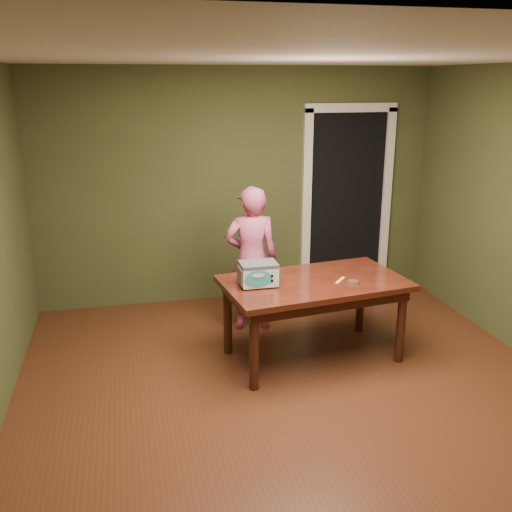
% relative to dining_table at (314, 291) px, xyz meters
% --- Properties ---
extents(floor, '(5.00, 5.00, 0.00)m').
position_rel_dining_table_xyz_m(floor, '(-0.34, -0.80, -0.65)').
color(floor, '#522817').
rests_on(floor, ground).
extents(room_shell, '(4.52, 5.02, 2.61)m').
position_rel_dining_table_xyz_m(room_shell, '(-0.34, -0.80, 1.06)').
color(room_shell, '#464D29').
rests_on(room_shell, ground).
extents(doorway, '(1.10, 0.66, 2.25)m').
position_rel_dining_table_xyz_m(doorway, '(0.96, 1.98, 0.41)').
color(doorway, black).
rests_on(doorway, ground).
extents(dining_table, '(1.70, 1.10, 0.75)m').
position_rel_dining_table_xyz_m(dining_table, '(0.00, 0.00, 0.00)').
color(dining_table, '#3A100D').
rests_on(dining_table, floor).
extents(toy_oven, '(0.34, 0.23, 0.21)m').
position_rel_dining_table_xyz_m(toy_oven, '(-0.51, -0.02, 0.21)').
color(toy_oven, '#4C4F54').
rests_on(toy_oven, dining_table).
extents(baking_pan, '(0.10, 0.10, 0.02)m').
position_rel_dining_table_xyz_m(baking_pan, '(0.31, -0.15, 0.11)').
color(baking_pan, silver).
rests_on(baking_pan, dining_table).
extents(spatula, '(0.14, 0.15, 0.01)m').
position_rel_dining_table_xyz_m(spatula, '(0.22, -0.06, 0.10)').
color(spatula, '#F6EE6B').
rests_on(spatula, dining_table).
extents(child, '(0.57, 0.40, 1.47)m').
position_rel_dining_table_xyz_m(child, '(-0.40, 0.78, 0.09)').
color(child, '#D35788').
rests_on(child, floor).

